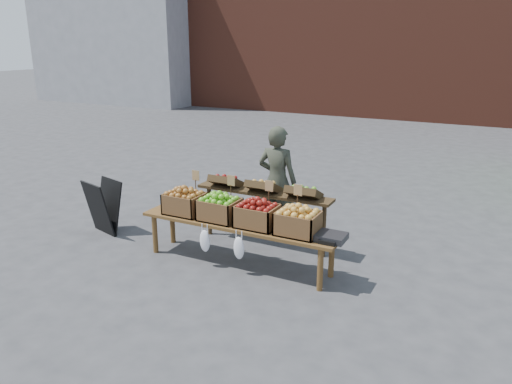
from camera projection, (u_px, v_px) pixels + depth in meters
The scene contains 11 objects.
ground at pixel (262, 262), 6.61m from camera, with size 80.00×80.00×0.00m, color #404042.
grey_building at pixel (116, 24), 22.75m from camera, with size 8.00×3.00×7.00m, color gray.
vendor at pixel (277, 181), 7.38m from camera, with size 0.60×0.39×1.64m, color #373A2D.
chalkboard_sign at pixel (103, 207), 7.50m from camera, with size 0.54×0.30×0.83m, color black, non-canonical shape.
back_table at pixel (263, 210), 7.02m from camera, with size 2.10×0.44×1.04m, color #392915, non-canonical shape.
display_bench at pixel (238, 244), 6.48m from camera, with size 2.70×0.56×0.57m, color brown, non-canonical shape.
crate_golden_apples at pixel (185, 203), 6.71m from camera, with size 0.50×0.40×0.28m, color #A76829, non-canonical shape.
crate_russet_pears at pixel (220, 209), 6.47m from camera, with size 0.50×0.40×0.28m, color #449222, non-canonical shape.
crate_red_apples at pixel (257, 216), 6.23m from camera, with size 0.50×0.40×0.28m, color maroon, non-canonical shape.
crate_green_apples at pixel (298, 223), 5.99m from camera, with size 0.50×0.40×0.28m, color gold, non-canonical shape.
weighing_scale at pixel (331, 237), 5.84m from camera, with size 0.34×0.30×0.08m, color black.
Camera 1 is at (2.69, -5.41, 2.83)m, focal length 35.00 mm.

